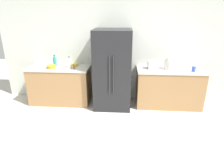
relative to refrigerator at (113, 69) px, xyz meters
The scene contains 12 objects.
kitchen_back_panel 0.67m from the refrigerator, 77.32° to the left, with size 5.59×0.10×2.76m, color silver.
counter_left 1.32m from the refrigerator, behind, with size 1.40×0.61×0.88m.
counter_right 1.35m from the refrigerator, ahead, with size 1.46×0.61×0.88m.
refrigerator is the anchor object (origin of this frame).
toaster 0.89m from the refrigerator, ahead, with size 0.21×0.17×0.17m, color silver.
rice_cooker 1.25m from the refrigerator, ahead, with size 0.24×0.24×0.31m.
bottle_a 0.99m from the refrigerator, behind, with size 0.07×0.07×0.25m.
bottle_b 1.37m from the refrigerator, behind, with size 0.08×0.08×0.25m.
cup_a 1.72m from the refrigerator, ahead, with size 0.08×0.08×0.11m, color blue.
cup_b 0.88m from the refrigerator, behind, with size 0.09×0.09×0.10m, color brown.
bowl_a 1.38m from the refrigerator, behind, with size 0.20×0.20×0.07m, color orange.
bowl_b 0.93m from the refrigerator, 168.29° to the left, with size 0.17×0.17×0.05m, color yellow.
Camera 1 is at (0.16, -2.38, 2.08)m, focal length 29.65 mm.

